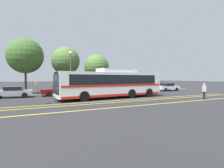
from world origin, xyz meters
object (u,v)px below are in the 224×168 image
(parked_car_3, at_px, (138,88))
(bus_stop_sign, at_px, (36,88))
(parked_car_0, at_px, (12,92))
(pedestrian_0, at_px, (204,90))
(transit_bus, at_px, (112,83))
(parked_car_4, at_px, (168,87))
(tree_0, at_px, (97,67))
(tree_2, at_px, (25,56))
(parked_car_2, at_px, (103,89))
(tree_3, at_px, (66,61))
(parked_car_1, at_px, (60,90))
(street_lamp, at_px, (71,64))

(parked_car_3, height_order, bus_stop_sign, bus_stop_sign)
(parked_car_0, relative_size, pedestrian_0, 2.56)
(transit_bus, relative_size, bus_stop_sign, 5.62)
(parked_car_3, relative_size, parked_car_4, 1.02)
(parked_car_4, bearing_deg, tree_0, -115.49)
(transit_bus, xyz_separation_m, tree_2, (-8.64, 9.50, 3.66))
(parked_car_2, bearing_deg, tree_0, 168.41)
(pedestrian_0, height_order, tree_3, tree_3)
(parked_car_1, xyz_separation_m, bus_stop_sign, (-3.28, -7.09, 0.75))
(tree_3, bearing_deg, tree_2, -163.97)
(parked_car_0, height_order, parked_car_2, parked_car_2)
(parked_car_3, distance_m, parked_car_4, 6.44)
(parked_car_0, relative_size, parked_car_1, 0.92)
(parked_car_2, relative_size, parked_car_4, 1.05)
(parked_car_0, xyz_separation_m, tree_2, (1.41, 4.08, 4.66))
(parked_car_4, relative_size, tree_3, 0.55)
(transit_bus, xyz_separation_m, tree_3, (-2.79, 11.18, 3.37))
(parked_car_2, relative_size, street_lamp, 0.69)
(parked_car_0, relative_size, parked_car_2, 1.03)
(parked_car_3, xyz_separation_m, tree_2, (-15.91, 4.10, 4.58))
(tree_0, height_order, tree_3, tree_3)
(parked_car_4, relative_size, tree_0, 0.62)
(bus_stop_sign, relative_size, tree_0, 0.35)
(pedestrian_0, bearing_deg, parked_car_3, -151.17)
(transit_bus, relative_size, street_lamp, 2.08)
(transit_bus, relative_size, parked_car_2, 3.01)
(tree_2, bearing_deg, bus_stop_sign, -86.59)
(parked_car_3, distance_m, pedestrian_0, 10.98)
(parked_car_4, xyz_separation_m, street_lamp, (-16.54, 2.17, 3.60))
(transit_bus, distance_m, parked_car_4, 14.81)
(transit_bus, relative_size, parked_car_0, 2.92)
(transit_bus, xyz_separation_m, parked_car_4, (13.71, 5.52, -0.97))
(parked_car_3, height_order, tree_0, tree_0)
(parked_car_1, bearing_deg, tree_0, -50.36)
(parked_car_3, height_order, pedestrian_0, pedestrian_0)
(transit_bus, relative_size, tree_0, 1.97)
(parked_car_0, height_order, parked_car_3, parked_car_3)
(pedestrian_0, xyz_separation_m, tree_2, (-16.61, 15.06, 4.35))
(parked_car_1, distance_m, tree_2, 7.26)
(street_lamp, xyz_separation_m, tree_2, (-5.81, 1.81, 1.02))
(transit_bus, height_order, parked_car_0, transit_bus)
(parked_car_1, xyz_separation_m, tree_2, (-3.94, 3.97, 4.63))
(pedestrian_0, bearing_deg, parked_car_0, -96.15)
(street_lamp, distance_m, tree_3, 3.57)
(parked_car_3, xyz_separation_m, parked_car_4, (6.44, 0.12, -0.04))
(pedestrian_0, xyz_separation_m, bus_stop_sign, (-15.95, 3.99, 0.47))
(street_lamp, bearing_deg, parked_car_0, -162.57)
(parked_car_4, distance_m, tree_2, 23.17)
(parked_car_4, bearing_deg, parked_car_0, -86.57)
(parked_car_4, relative_size, tree_2, 0.52)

